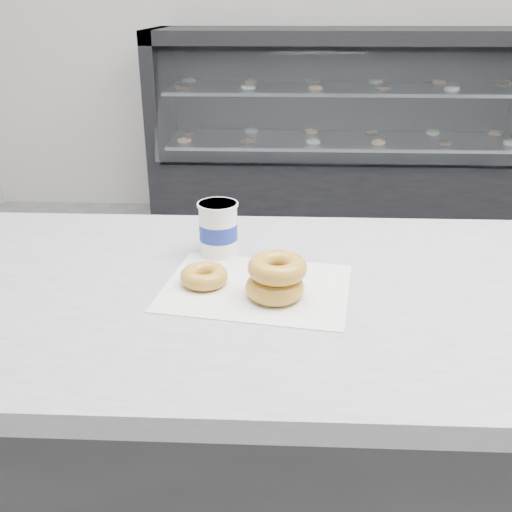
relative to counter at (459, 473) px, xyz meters
The scene contains 7 objects.
ground 0.75m from the counter, 90.00° to the left, with size 5.00×5.00×0.00m, color gray.
counter is the anchor object (origin of this frame).
display_case 2.72m from the counter, 90.00° to the left, with size 2.40×0.74×1.25m.
wax_paper 0.63m from the counter, behind, with size 0.34×0.26×0.00m, color silver.
donut_single 0.71m from the counter, behind, with size 0.09×0.09×0.03m, color gold.
donut_stack 0.63m from the counter, behind, with size 0.14×0.14×0.07m.
coffee_cup 0.75m from the counter, 164.66° to the left, with size 0.11×0.11×0.11m.
Camera 1 is at (-0.40, -1.56, 1.39)m, focal length 40.00 mm.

